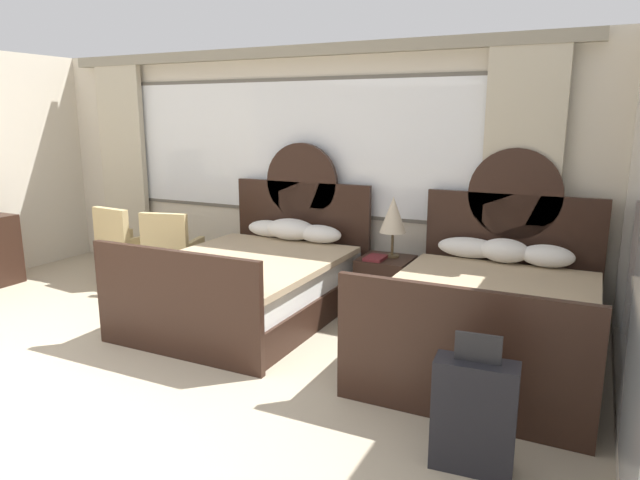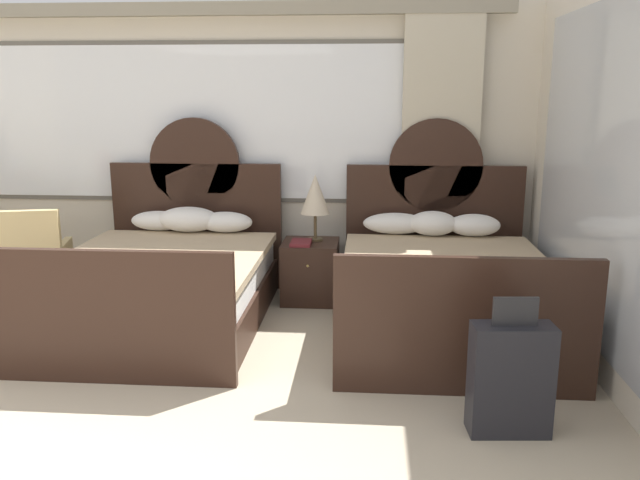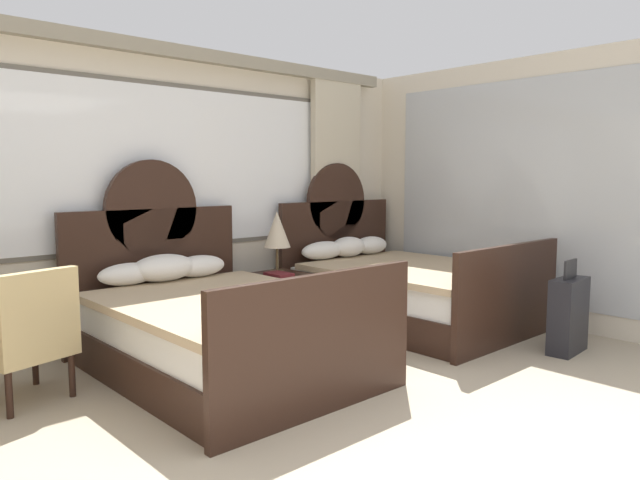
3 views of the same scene
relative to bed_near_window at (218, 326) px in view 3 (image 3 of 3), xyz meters
The scene contains 9 objects.
wall_back_window 1.60m from the bed_near_window, 98.97° to the left, with size 6.78×0.22×2.70m.
wall_right_mirror 3.56m from the bed_near_window, 18.64° to the right, with size 0.08×4.59×2.70m.
bed_near_window is the anchor object (origin of this frame).
bed_near_mirror 2.27m from the bed_near_window, ahead, with size 1.65×2.25×1.65m.
nightstand_between_beds 1.32m from the bed_near_window, 30.64° to the left, with size 0.51×0.53×0.55m.
table_lamp_on_nightstand 1.52m from the bed_near_window, 32.20° to the left, with size 0.27×0.27×0.61m.
book_on_nightstand 1.23m from the bed_near_window, 28.31° to the left, with size 0.18×0.26×0.03m.
armchair_by_window_left 1.32m from the bed_near_window, 166.91° to the left, with size 0.65×0.65×0.90m.
suitcase_on_floor 2.95m from the bed_near_window, 33.21° to the right, with size 0.46×0.23×0.80m.
Camera 3 is at (-2.25, -1.01, 1.51)m, focal length 33.18 mm.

